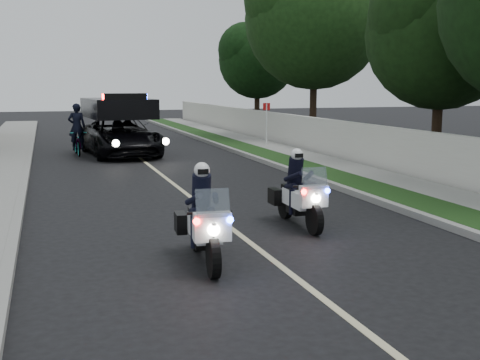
% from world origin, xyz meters
% --- Properties ---
extents(ground, '(120.00, 120.00, 0.00)m').
position_xyz_m(ground, '(0.00, 0.00, 0.00)').
color(ground, black).
rests_on(ground, ground).
extents(curb_right, '(0.20, 60.00, 0.15)m').
position_xyz_m(curb_right, '(4.10, 10.00, 0.07)').
color(curb_right, gray).
rests_on(curb_right, ground).
extents(grass_verge, '(1.20, 60.00, 0.16)m').
position_xyz_m(grass_verge, '(4.80, 10.00, 0.08)').
color(grass_verge, '#193814').
rests_on(grass_verge, ground).
extents(sidewalk_right, '(1.40, 60.00, 0.16)m').
position_xyz_m(sidewalk_right, '(6.10, 10.00, 0.08)').
color(sidewalk_right, gray).
rests_on(sidewalk_right, ground).
extents(property_wall, '(0.22, 60.00, 1.50)m').
position_xyz_m(property_wall, '(7.10, 10.00, 0.75)').
color(property_wall, beige).
rests_on(property_wall, ground).
extents(curb_left, '(0.20, 60.00, 0.15)m').
position_xyz_m(curb_left, '(-4.10, 10.00, 0.07)').
color(curb_left, gray).
rests_on(curb_left, ground).
extents(lane_marking, '(0.12, 50.00, 0.01)m').
position_xyz_m(lane_marking, '(0.00, 10.00, 0.00)').
color(lane_marking, '#BFB78C').
rests_on(lane_marking, ground).
extents(police_moto_left, '(0.82, 1.96, 1.63)m').
position_xyz_m(police_moto_left, '(-1.10, 1.66, 0.00)').
color(police_moto_left, white).
rests_on(police_moto_left, ground).
extents(police_moto_right, '(0.67, 1.87, 1.58)m').
position_xyz_m(police_moto_right, '(1.37, 3.56, 0.00)').
color(police_moto_right, silver).
rests_on(police_moto_right, ground).
extents(police_suv, '(3.05, 5.73, 2.68)m').
position_xyz_m(police_suv, '(-0.58, 17.21, 0.00)').
color(police_suv, black).
rests_on(police_suv, ground).
extents(bicycle, '(0.73, 1.87, 0.96)m').
position_xyz_m(bicycle, '(-2.24, 17.83, 0.00)').
color(bicycle, black).
rests_on(bicycle, ground).
extents(cyclist, '(0.72, 0.52, 1.89)m').
position_xyz_m(cyclist, '(-2.24, 17.83, 0.00)').
color(cyclist, black).
rests_on(cyclist, ground).
extents(sign_post, '(0.40, 0.40, 2.09)m').
position_xyz_m(sign_post, '(6.00, 18.07, 0.00)').
color(sign_post, red).
rests_on(sign_post, ground).
extents(tree_right_c, '(6.35, 6.35, 8.93)m').
position_xyz_m(tree_right_c, '(10.03, 11.20, 0.00)').
color(tree_right_c, black).
rests_on(tree_right_c, ground).
extents(tree_right_d, '(8.08, 8.08, 11.85)m').
position_xyz_m(tree_right_d, '(9.82, 21.47, 0.00)').
color(tree_right_d, '#1C4015').
rests_on(tree_right_d, ground).
extents(tree_right_e, '(6.24, 6.24, 8.62)m').
position_xyz_m(tree_right_e, '(10.28, 31.56, 0.00)').
color(tree_right_e, black).
rests_on(tree_right_e, ground).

